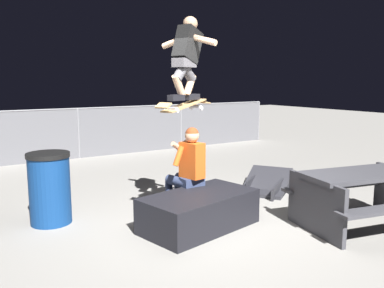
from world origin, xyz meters
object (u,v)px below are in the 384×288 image
(skateboard, at_px, (184,106))
(kicker_ramp, at_px, (266,186))
(person_sitting_on_ledge, at_px, (187,167))
(picnic_table_back, at_px, (364,190))
(trash_bin, at_px, (50,188))
(ledge_box_main, at_px, (199,211))
(skater_airborne, at_px, (187,54))

(skateboard, bearing_deg, kicker_ramp, 14.50)
(person_sitting_on_ledge, relative_size, picnic_table_back, 0.67)
(person_sitting_on_ledge, xyz_separation_m, trash_bin, (-1.74, 0.75, -0.23))
(ledge_box_main, xyz_separation_m, picnic_table_back, (1.90, -1.12, 0.27))
(person_sitting_on_ledge, height_order, kicker_ramp, person_sitting_on_ledge)
(skateboard, relative_size, kicker_ramp, 0.74)
(ledge_box_main, xyz_separation_m, person_sitting_on_ledge, (0.12, 0.51, 0.49))
(picnic_table_back, height_order, trash_bin, trash_bin)
(kicker_ramp, bearing_deg, picnic_table_back, -94.68)
(skater_airborne, bearing_deg, trash_bin, 154.19)
(skateboard, bearing_deg, picnic_table_back, -39.20)
(ledge_box_main, bearing_deg, trash_bin, 142.27)
(ledge_box_main, distance_m, skater_airborne, 2.11)
(ledge_box_main, height_order, skater_airborne, skater_airborne)
(skateboard, relative_size, skater_airborne, 0.91)
(person_sitting_on_ledge, xyz_separation_m, kicker_ramp, (1.94, 0.43, -0.65))
(kicker_ramp, height_order, trash_bin, trash_bin)
(ledge_box_main, bearing_deg, person_sitting_on_ledge, 76.70)
(ledge_box_main, distance_m, kicker_ramp, 2.27)
(trash_bin, bearing_deg, skateboard, -27.12)
(trash_bin, bearing_deg, picnic_table_back, -33.97)
(kicker_ramp, relative_size, picnic_table_back, 0.70)
(person_sitting_on_ledge, relative_size, skater_airborne, 1.16)
(picnic_table_back, bearing_deg, trash_bin, 146.03)
(picnic_table_back, relative_size, trash_bin, 1.97)
(ledge_box_main, relative_size, kicker_ramp, 1.12)
(trash_bin, bearing_deg, ledge_box_main, -37.73)
(skater_airborne, xyz_separation_m, trash_bin, (-1.70, 0.82, -1.80))
(person_sitting_on_ledge, xyz_separation_m, picnic_table_back, (1.78, -1.62, -0.22))
(person_sitting_on_ledge, height_order, skater_airborne, skater_airborne)
(person_sitting_on_ledge, bearing_deg, skateboard, -135.91)
(kicker_ramp, bearing_deg, ledge_box_main, -155.52)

